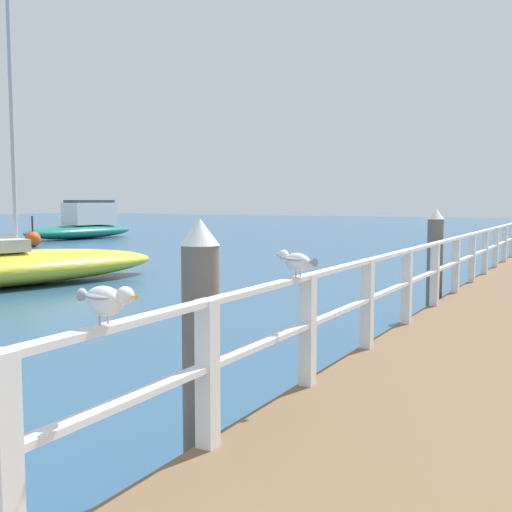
# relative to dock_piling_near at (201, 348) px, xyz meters

# --- Properties ---
(pier_railing) EXTENTS (0.12, 22.03, 0.98)m
(pier_railing) POSITION_rel_dock_piling_near_xyz_m (0.38, 7.34, 0.09)
(pier_railing) COLOR white
(pier_railing) RESTS_ON pier_deck
(dock_piling_near) EXTENTS (0.29, 0.29, 1.95)m
(dock_piling_near) POSITION_rel_dock_piling_near_xyz_m (0.00, 0.00, 0.00)
(dock_piling_near) COLOR #6B6056
(dock_piling_near) RESTS_ON ground_plane
(dock_piling_far) EXTENTS (0.29, 0.29, 1.95)m
(dock_piling_far) POSITION_rel_dock_piling_near_xyz_m (0.00, 7.41, 0.00)
(dock_piling_far) COLOR #6B6056
(dock_piling_far) RESTS_ON ground_plane
(seagull_foreground) EXTENTS (0.47, 0.22, 0.21)m
(seagull_foreground) POSITION_rel_dock_piling_near_xyz_m (0.39, -1.41, 0.60)
(seagull_foreground) COLOR white
(seagull_foreground) RESTS_ON pier_railing
(seagull_background) EXTENTS (0.46, 0.25, 0.21)m
(seagull_background) POSITION_rel_dock_piling_near_xyz_m (0.37, 0.87, 0.60)
(seagull_background) COLOR white
(seagull_background) RESTS_ON pier_railing
(boat_2) EXTENTS (2.95, 7.18, 2.13)m
(boat_2) POSITION_rel_dock_piling_near_xyz_m (-22.46, 21.29, -0.28)
(boat_2) COLOR #197266
(boat_2) RESTS_ON ground_plane
(channel_buoy) EXTENTS (0.70, 0.70, 1.40)m
(channel_buoy) POSITION_rel_dock_piling_near_xyz_m (-19.83, 15.53, -0.63)
(channel_buoy) COLOR #E54C19
(channel_buoy) RESTS_ON ground_plane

